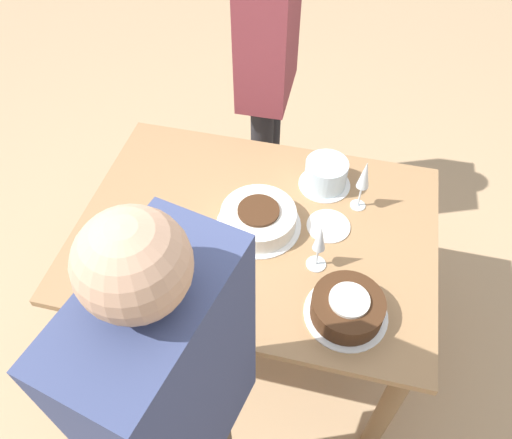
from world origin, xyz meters
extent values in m
plane|color=tan|center=(0.00, 0.00, 0.00)|extent=(12.00, 12.00, 0.00)
cube|color=#9E754C|center=(0.00, 0.00, 0.76)|extent=(1.32, 0.95, 0.03)
cylinder|color=brown|center=(-0.59, -0.40, 0.37)|extent=(0.07, 0.07, 0.75)
cylinder|color=brown|center=(0.59, -0.40, 0.37)|extent=(0.07, 0.07, 0.75)
cylinder|color=brown|center=(-0.59, 0.40, 0.37)|extent=(0.07, 0.07, 0.75)
cylinder|color=brown|center=(0.59, 0.40, 0.37)|extent=(0.07, 0.07, 0.75)
cylinder|color=white|center=(0.01, 0.02, 0.78)|extent=(0.32, 0.32, 0.01)
cylinder|color=silver|center=(0.01, 0.02, 0.82)|extent=(0.28, 0.28, 0.07)
cylinder|color=#422614|center=(0.01, 0.02, 0.86)|extent=(0.15, 0.15, 0.01)
cylinder|color=white|center=(0.37, -0.28, 0.78)|extent=(0.27, 0.27, 0.01)
cylinder|color=#422614|center=(0.37, -0.28, 0.82)|extent=(0.23, 0.23, 0.08)
cylinder|color=silver|center=(0.37, -0.28, 0.87)|extent=(0.13, 0.13, 0.01)
cylinder|color=white|center=(0.21, 0.28, 0.78)|extent=(0.21, 0.21, 0.01)
cylinder|color=silver|center=(0.21, 0.28, 0.84)|extent=(0.17, 0.17, 0.11)
cylinder|color=silver|center=(0.24, -0.11, 0.78)|extent=(0.07, 0.07, 0.00)
cylinder|color=silver|center=(0.24, -0.11, 0.83)|extent=(0.01, 0.01, 0.09)
cone|color=silver|center=(0.24, -0.11, 0.93)|extent=(0.04, 0.04, 0.11)
cylinder|color=silver|center=(0.36, 0.20, 0.78)|extent=(0.06, 0.06, 0.00)
cylinder|color=silver|center=(0.36, 0.20, 0.83)|extent=(0.01, 0.01, 0.11)
cone|color=silver|center=(0.36, 0.20, 0.95)|extent=(0.05, 0.05, 0.12)
cylinder|color=white|center=(0.26, 0.07, 0.78)|extent=(0.16, 0.16, 0.01)
cube|color=silver|center=(-0.46, -0.33, 0.78)|extent=(0.15, 0.09, 0.00)
cube|color=silver|center=(-0.45, -0.31, 0.78)|extent=(0.15, 0.09, 0.00)
cube|color=silver|center=(-0.44, -0.28, 0.78)|extent=(0.15, 0.11, 0.00)
cube|color=silver|center=(-0.47, -0.31, 0.79)|extent=(0.15, 0.09, 0.00)
cube|color=silver|center=(-0.44, -0.30, 0.79)|extent=(0.15, 0.10, 0.00)
cube|color=silver|center=(-0.46, -0.28, 0.79)|extent=(0.17, 0.04, 0.00)
cylinder|color=#4C4238|center=(0.01, -0.65, 0.41)|extent=(0.11, 0.11, 0.82)
cube|color=#38426B|center=(-0.01, -0.76, 1.16)|extent=(0.30, 0.44, 0.68)
sphere|color=tan|center=(-0.01, -0.76, 1.59)|extent=(0.19, 0.19, 0.19)
cylinder|color=#232328|center=(-0.14, 0.92, 0.40)|extent=(0.11, 0.11, 0.80)
cylinder|color=#232328|center=(-0.14, 0.70, 0.40)|extent=(0.11, 0.11, 0.80)
cube|color=brown|center=(-0.14, 0.81, 1.13)|extent=(0.23, 0.40, 0.67)
camera|label=1|loc=(0.27, -1.14, 2.21)|focal=35.00mm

